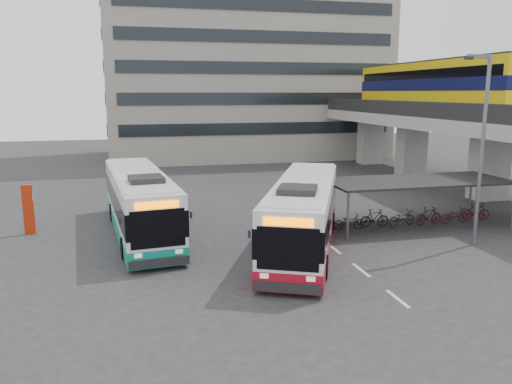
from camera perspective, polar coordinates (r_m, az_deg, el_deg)
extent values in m
plane|color=#28282B|center=(23.15, 3.09, -6.92)|extent=(120.00, 120.00, 0.00)
cube|color=gray|center=(37.58, 25.09, 2.71)|extent=(2.20, 1.60, 4.60)
cube|color=gray|center=(45.75, 17.34, 4.63)|extent=(2.20, 1.60, 4.60)
cube|color=gray|center=(52.75, 12.92, 5.69)|extent=(2.20, 1.60, 4.60)
cube|color=gray|center=(40.51, 21.90, 7.43)|extent=(8.00, 32.00, 0.90)
cube|color=black|center=(38.43, 17.38, 9.06)|extent=(0.35, 32.00, 1.10)
cube|color=black|center=(42.74, 26.16, 8.60)|extent=(0.35, 32.00, 1.10)
cube|color=#C3A60B|center=(43.19, 19.61, 11.18)|extent=(2.90, 20.00, 3.90)
cube|color=#090B34|center=(43.19, 19.62, 11.44)|extent=(2.98, 20.02, 0.90)
cube|color=black|center=(43.21, 19.70, 12.50)|extent=(2.96, 19.20, 0.70)
cube|color=black|center=(43.25, 19.78, 13.76)|extent=(2.70, 19.60, 0.25)
cylinder|color=#595B60|center=(28.38, 7.54, -1.05)|extent=(0.12, 0.12, 2.40)
cylinder|color=#595B60|center=(33.01, 23.30, -0.14)|extent=(0.12, 0.12, 2.40)
cylinder|color=#595B60|center=(25.15, 10.46, -2.76)|extent=(0.12, 0.12, 2.40)
cube|color=black|center=(28.65, 17.91, 1.22)|extent=(10.00, 4.00, 0.12)
imported|color=black|center=(27.24, 10.42, -3.29)|extent=(1.71, 0.60, 0.90)
imported|color=black|center=(27.90, 13.44, -2.97)|extent=(1.66, 0.47, 1.00)
imported|color=black|center=(28.66, 16.29, -2.84)|extent=(1.72, 0.60, 0.90)
imported|color=black|center=(29.46, 19.01, -2.52)|extent=(1.66, 0.47, 1.00)
imported|color=#350C0F|center=(30.35, 21.56, -2.40)|extent=(1.71, 0.60, 0.90)
imported|color=#3F0C0F|center=(31.28, 23.97, -2.11)|extent=(1.66, 0.47, 1.00)
cube|color=gray|center=(58.61, -1.31, 16.49)|extent=(30.00, 15.00, 25.00)
cube|color=beige|center=(18.89, 15.88, -11.66)|extent=(0.15, 1.60, 0.01)
cube|color=beige|center=(21.36, 11.94, -8.73)|extent=(0.15, 1.60, 0.01)
cube|color=beige|center=(23.95, 8.87, -6.39)|extent=(0.15, 1.60, 0.01)
cube|color=white|center=(23.36, 5.48, -2.18)|extent=(7.17, 11.86, 2.72)
cube|color=maroon|center=(23.69, 5.43, -5.15)|extent=(7.23, 11.91, 0.74)
cube|color=black|center=(23.34, 5.49, -1.88)|extent=(7.24, 11.90, 1.14)
cube|color=#FF7100|center=(17.39, 3.70, -3.44)|extent=(1.64, 0.80, 0.30)
cube|color=black|center=(20.14, 4.77, 0.24)|extent=(2.03, 2.06, 0.28)
cylinder|color=black|center=(20.26, 1.03, -8.13)|extent=(0.68, 1.02, 0.99)
cylinder|color=black|center=(26.83, 8.62, -3.36)|extent=(0.68, 1.02, 0.99)
cube|color=white|center=(26.30, -13.16, -0.91)|extent=(3.83, 12.05, 2.71)
cube|color=#0E7E6B|center=(26.59, -13.04, -3.56)|extent=(3.87, 12.09, 0.74)
cube|color=black|center=(26.27, -13.17, -0.65)|extent=(3.89, 12.07, 1.13)
cube|color=#FF7100|center=(20.35, -11.26, -1.47)|extent=(1.76, 0.28, 0.30)
cube|color=black|center=(23.12, -12.44, 1.43)|extent=(1.68, 1.74, 0.28)
cylinder|color=black|center=(22.87, -14.80, -6.23)|extent=(0.40, 1.01, 0.99)
cylinder|color=black|center=(29.94, -11.58, -1.93)|extent=(0.40, 1.01, 0.99)
imported|color=black|center=(21.15, 3.27, -6.33)|extent=(0.70, 0.72, 1.67)
cylinder|color=#595B60|center=(25.57, 24.39, 4.08)|extent=(0.18, 0.18, 8.92)
cube|color=#595B60|center=(24.98, 24.16, 13.97)|extent=(1.35, 0.40, 0.17)
cube|color=black|center=(24.53, 23.14, 13.91)|extent=(0.42, 0.27, 0.13)
cube|color=#A9260A|center=(28.24, -24.57, -1.85)|extent=(0.53, 0.19, 2.61)
cube|color=white|center=(28.10, -24.69, -0.50)|extent=(0.56, 0.07, 0.52)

